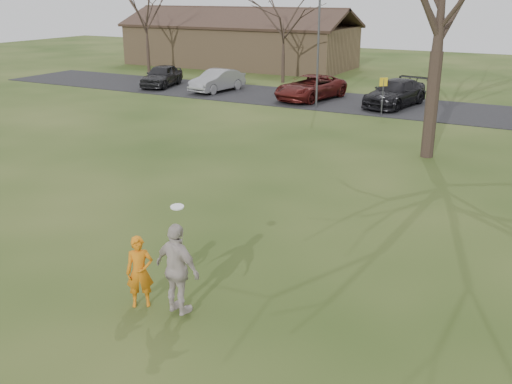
% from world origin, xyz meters
% --- Properties ---
extents(ground, '(120.00, 120.00, 0.00)m').
position_xyz_m(ground, '(0.00, 0.00, 0.00)').
color(ground, '#1E380F').
rests_on(ground, ground).
extents(parking_strip, '(62.00, 6.50, 0.04)m').
position_xyz_m(parking_strip, '(0.00, 25.00, 0.02)').
color(parking_strip, black).
rests_on(parking_strip, ground).
extents(player_defender, '(0.69, 0.65, 1.59)m').
position_xyz_m(player_defender, '(-0.69, 0.11, 0.79)').
color(player_defender, orange).
rests_on(player_defender, ground).
extents(car_0, '(2.78, 4.71, 1.50)m').
position_xyz_m(car_0, '(-18.62, 24.62, 0.79)').
color(car_0, '#232325').
rests_on(car_0, parking_strip).
extents(car_1, '(2.09, 4.52, 1.44)m').
position_xyz_m(car_1, '(-14.07, 24.69, 0.76)').
color(car_1, gray).
rests_on(car_1, parking_strip).
extents(car_2, '(3.43, 5.66, 1.47)m').
position_xyz_m(car_2, '(-7.37, 24.81, 0.77)').
color(car_2, '#541613').
rests_on(car_2, parking_strip).
extents(car_3, '(3.02, 5.48, 1.51)m').
position_xyz_m(car_3, '(-2.14, 25.10, 0.79)').
color(car_3, black).
rests_on(car_3, parking_strip).
extents(catching_play, '(1.21, 0.66, 2.31)m').
position_xyz_m(catching_play, '(0.28, 0.13, 1.07)').
color(catching_play, '#BFB1AB').
rests_on(catching_play, ground).
extents(building, '(20.60, 8.50, 5.14)m').
position_xyz_m(building, '(-20.00, 38.00, 1.93)').
color(building, '#8C6D4C').
rests_on(building, ground).
extents(lamp_post, '(0.34, 0.34, 6.27)m').
position_xyz_m(lamp_post, '(-6.00, 22.50, 3.97)').
color(lamp_post, '#47474C').
rests_on(lamp_post, ground).
extents(sign_yellow, '(0.35, 0.35, 2.08)m').
position_xyz_m(sign_yellow, '(-2.00, 22.00, 1.45)').
color(sign_yellow, '#47474C').
rests_on(sign_yellow, ground).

